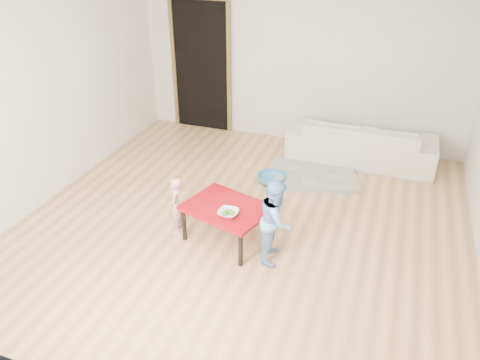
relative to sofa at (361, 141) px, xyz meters
The scene contains 13 objects.
floor 2.33m from the sofa, 117.24° to the right, with size 5.00×5.00×0.01m, color #B17F4B.
back_wall 1.52m from the sofa, 156.91° to the left, with size 5.00×0.02×2.60m, color white.
left_wall 4.22m from the sofa, 150.03° to the right, with size 0.02×5.00×2.60m, color white.
doorway 2.79m from the sofa, behind, with size 1.02×0.08×2.11m, color brown, non-canonical shape.
sofa is the anchor object (origin of this frame).
cushion 0.41m from the sofa, 151.89° to the right, with size 0.46×0.41×0.12m, color orange.
red_table 2.71m from the sofa, 114.62° to the right, with size 0.86×0.65×0.43m, color #9C0810, non-canonical shape.
bowl 2.83m from the sofa, 111.92° to the right, with size 0.21×0.21×0.05m, color white.
broccoli 2.83m from the sofa, 111.92° to the right, with size 0.12×0.12×0.06m, color #2D5919, non-canonical shape.
child_pink 3.03m from the sofa, 124.76° to the right, with size 0.24×0.16×0.66m, color #CE5E74.
child_blue 2.64m from the sofa, 102.19° to the right, with size 0.44×0.34×0.90m, color #68A7F1.
basin 1.50m from the sofa, 133.89° to the right, with size 0.37×0.37×0.12m, color teal.
blanket 0.91m from the sofa, 126.30° to the right, with size 1.11×0.92×0.06m, color #B7B3A2, non-canonical shape.
Camera 1 is at (1.46, -4.32, 3.08)m, focal length 35.00 mm.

